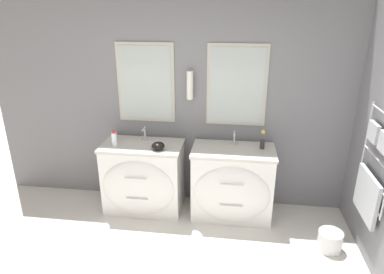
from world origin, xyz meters
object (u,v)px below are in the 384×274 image
Objects in this scene: amenity_bowl at (158,146)px; vanity_right at (232,183)px; vanity_left at (143,178)px; flower_vase at (263,141)px; toiletry_bottle at (114,139)px; waste_bin at (330,240)px.

vanity_right is at bearing 5.93° from amenity_bowl.
vanity_left is 1.48m from flower_vase.
toiletry_bottle is at bearing -169.83° from vanity_left.
vanity_right is 0.97m from amenity_bowl.
vanity_left is 2.18m from waste_bin.
vanity_right is at bearing 154.76° from waste_bin.
flower_vase is 0.91× the size of waste_bin.
waste_bin is at bearing -10.23° from toiletry_bottle.
vanity_left is 4.22× the size of flower_vase.
amenity_bowl reaches higher than waste_bin.
vanity_left is 0.59m from toiletry_bottle.
vanity_left is 6.33× the size of amenity_bowl.
vanity_left is 3.82× the size of waste_bin.
vanity_right is 4.22× the size of flower_vase.
toiletry_bottle is 0.76× the size of waste_bin.
amenity_bowl is at bearing -170.99° from flower_vase.
flower_vase reaches higher than amenity_bowl.
flower_vase is at bearing 16.93° from vanity_right.
toiletry_bottle is 0.84× the size of flower_vase.
toiletry_bottle is 1.70m from flower_vase.
amenity_bowl is 0.60× the size of waste_bin.
vanity_left is 1.00× the size of vanity_right.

